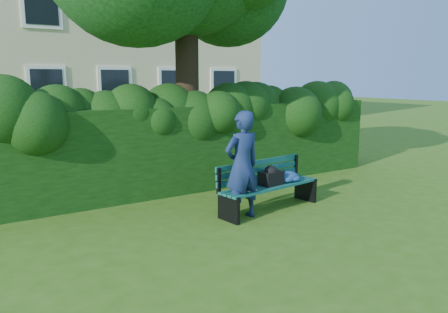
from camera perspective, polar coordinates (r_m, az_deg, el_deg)
ground at (r=7.77m, az=2.41°, el=-7.57°), size 80.00×80.00×0.00m
hedge at (r=9.40m, az=-5.28°, el=1.16°), size 10.00×1.00×1.80m
park_bench at (r=8.04m, az=6.40°, el=-3.29°), size 2.15×0.83×0.89m
man_reading at (r=7.35m, az=2.38°, el=-1.16°), size 0.69×0.47×1.85m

